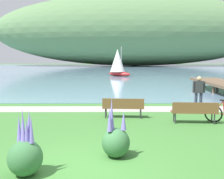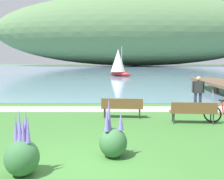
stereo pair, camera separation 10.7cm
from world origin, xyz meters
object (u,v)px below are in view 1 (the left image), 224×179
at_px(park_bench_further_along, 194,111).
at_px(sailboat_mid_bay, 118,62).
at_px(park_bench_near_camera, 123,106).
at_px(person_at_shoreline, 199,91).

xyz_separation_m(park_bench_further_along, sailboat_mid_bay, (-2.36, 26.05, 1.41)).
bearing_deg(park_bench_near_camera, park_bench_further_along, -19.51).
distance_m(person_at_shoreline, sailboat_mid_bay, 23.74).
bearing_deg(sailboat_mid_bay, park_bench_further_along, -84.82).
bearing_deg(person_at_shoreline, park_bench_near_camera, -157.53).
xyz_separation_m(park_bench_near_camera, park_bench_further_along, (2.80, -0.99, 0.00)).
relative_size(park_bench_near_camera, park_bench_further_along, 1.00).
height_order(park_bench_near_camera, park_bench_further_along, same).
xyz_separation_m(park_bench_near_camera, sailboat_mid_bay, (0.44, 25.06, 1.41)).
relative_size(park_bench_further_along, person_at_shoreline, 1.07).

